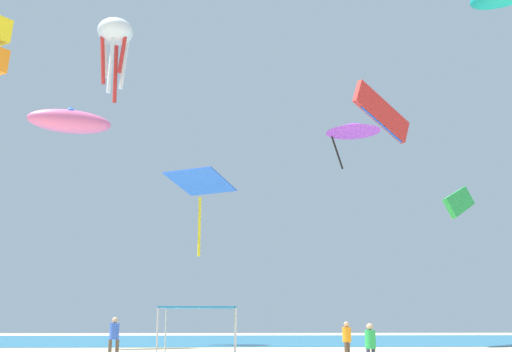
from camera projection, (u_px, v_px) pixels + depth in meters
name	position (u px, v px, depth m)	size (l,w,h in m)	color
ocean_strip	(243.00, 340.00, 50.21)	(110.00, 25.92, 0.03)	#1E6B93
canopy_tent	(199.00, 309.00, 25.93)	(3.24, 3.34, 2.28)	#B2B2B7
person_near_tent	(370.00, 342.00, 21.34)	(0.39, 0.39, 1.62)	#33384C
person_central	(114.00, 334.00, 27.72)	(0.48, 0.44, 1.85)	brown
person_rightmost	(347.00, 337.00, 26.80)	(0.39, 0.40, 1.65)	brown
kite_parafoil_red	(382.00, 113.00, 44.18)	(5.19, 4.16, 3.79)	red
kite_inflatable_pink	(70.00, 121.00, 40.11)	(5.80, 3.49, 2.24)	pink
kite_delta_purple	(353.00, 128.00, 32.73)	(4.20, 4.20, 2.36)	purple
kite_octopus_white	(115.00, 36.00, 46.65)	(3.80, 3.80, 6.52)	white
kite_diamond_blue	(200.00, 186.00, 31.03)	(3.85, 3.82, 4.23)	blue
kite_parafoil_green	(459.00, 202.00, 33.41)	(2.93, 2.99, 2.40)	green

